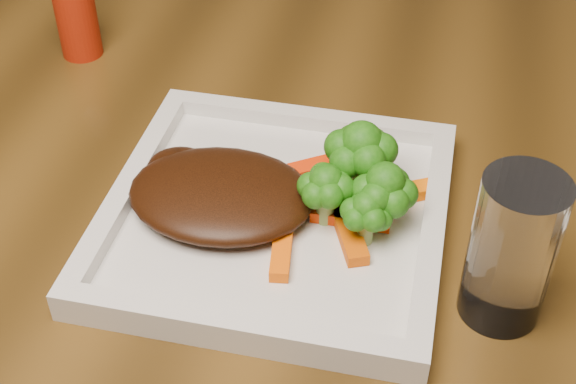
% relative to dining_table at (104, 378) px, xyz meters
% --- Properties ---
extents(dining_table, '(1.60, 0.90, 0.75)m').
position_rel_dining_table_xyz_m(dining_table, '(0.00, 0.00, 0.00)').
color(dining_table, '#533713').
rests_on(dining_table, floor).
extents(plate, '(0.27, 0.27, 0.01)m').
position_rel_dining_table_xyz_m(plate, '(0.24, -0.07, 0.38)').
color(plate, white).
rests_on(plate, dining_table).
extents(steak, '(0.15, 0.12, 0.03)m').
position_rel_dining_table_xyz_m(steak, '(0.19, -0.07, 0.40)').
color(steak, '#351707').
rests_on(steak, plate).
extents(broccoli_0, '(0.08, 0.08, 0.07)m').
position_rel_dining_table_xyz_m(broccoli_0, '(0.30, -0.03, 0.42)').
color(broccoli_0, '#1E5C0F').
rests_on(broccoli_0, plate).
extents(broccoli_1, '(0.07, 0.07, 0.06)m').
position_rel_dining_table_xyz_m(broccoli_1, '(0.32, -0.07, 0.42)').
color(broccoli_1, '#336911').
rests_on(broccoli_1, plate).
extents(broccoli_2, '(0.05, 0.05, 0.06)m').
position_rel_dining_table_xyz_m(broccoli_2, '(0.31, -0.09, 0.42)').
color(broccoli_2, '#1A6D12').
rests_on(broccoli_2, plate).
extents(broccoli_3, '(0.06, 0.06, 0.06)m').
position_rel_dining_table_xyz_m(broccoli_3, '(0.28, -0.07, 0.42)').
color(broccoli_3, '#1C6010').
rests_on(broccoli_3, plate).
extents(carrot_2, '(0.02, 0.06, 0.01)m').
position_rel_dining_table_xyz_m(carrot_2, '(0.26, -0.12, 0.39)').
color(carrot_2, '#FF5F04').
rests_on(carrot_2, plate).
extents(carrot_3, '(0.06, 0.04, 0.01)m').
position_rel_dining_table_xyz_m(carrot_3, '(0.34, -0.03, 0.39)').
color(carrot_3, '#FF6E04').
rests_on(carrot_3, plate).
extents(carrot_4, '(0.06, 0.05, 0.01)m').
position_rel_dining_table_xyz_m(carrot_4, '(0.26, -0.01, 0.39)').
color(carrot_4, '#F33003').
rests_on(carrot_4, plate).
extents(carrot_5, '(0.04, 0.06, 0.01)m').
position_rel_dining_table_xyz_m(carrot_5, '(0.30, -0.09, 0.39)').
color(carrot_5, '#DE5203').
rests_on(carrot_5, plate).
extents(carrot_6, '(0.06, 0.02, 0.01)m').
position_rel_dining_table_xyz_m(carrot_6, '(0.30, -0.07, 0.39)').
color(carrot_6, red).
rests_on(carrot_6, plate).
extents(spice_shaker, '(0.05, 0.05, 0.09)m').
position_rel_dining_table_xyz_m(spice_shaker, '(-0.02, 0.15, 0.42)').
color(spice_shaker, '#A51E09').
rests_on(spice_shaker, dining_table).
extents(drinking_glass, '(0.07, 0.07, 0.12)m').
position_rel_dining_table_xyz_m(drinking_glass, '(0.42, -0.12, 0.44)').
color(drinking_glass, white).
rests_on(drinking_glass, dining_table).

